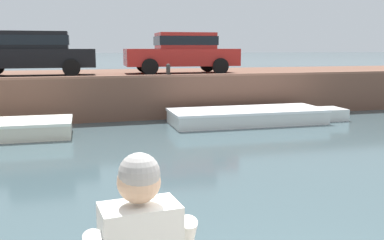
{
  "coord_description": "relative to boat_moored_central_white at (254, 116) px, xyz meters",
  "views": [
    {
      "loc": [
        -1.53,
        -2.27,
        2.42
      ],
      "look_at": [
        0.27,
        4.13,
        1.29
      ],
      "focal_mm": 40.0,
      "sensor_mm": 36.0,
      "label": 1
    }
  ],
  "objects": [
    {
      "name": "car_left_inner_black",
      "position": [
        -6.9,
        3.46,
        2.05
      ],
      "size": [
        4.34,
        1.95,
        1.54
      ],
      "color": "black",
      "rests_on": "far_quay_wall"
    },
    {
      "name": "mooring_bollard_mid",
      "position": [
        -2.46,
        1.69,
        1.44
      ],
      "size": [
        0.15,
        0.15,
        0.44
      ],
      "color": "#2D2B28",
      "rests_on": "far_quay_wall"
    },
    {
      "name": "car_centre_red",
      "position": [
        -1.51,
        3.45,
        2.05
      ],
      "size": [
        4.32,
        2.15,
        1.54
      ],
      "color": "#B2231E",
      "rests_on": "far_quay_wall"
    },
    {
      "name": "boat_moored_central_white",
      "position": [
        0.0,
        0.0,
        0.0
      ],
      "size": [
        5.97,
        1.95,
        0.47
      ],
      "color": "white",
      "rests_on": "ground"
    },
    {
      "name": "far_wall_coping",
      "position": [
        -4.11,
        1.56,
        1.24
      ],
      "size": [
        60.0,
        0.24,
        0.08
      ],
      "primitive_type": "cube",
      "color": "brown",
      "rests_on": "far_quay_wall"
    },
    {
      "name": "ground_plane",
      "position": [
        -4.11,
        -4.47,
        -0.23
      ],
      "size": [
        400.0,
        400.0,
        0.0
      ],
      "primitive_type": "plane",
      "color": "#3D5156"
    },
    {
      "name": "far_quay_wall",
      "position": [
        -4.11,
        4.44,
        0.48
      ],
      "size": [
        60.0,
        6.0,
        1.44
      ],
      "primitive_type": "cube",
      "color": "brown",
      "rests_on": "ground"
    }
  ]
}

